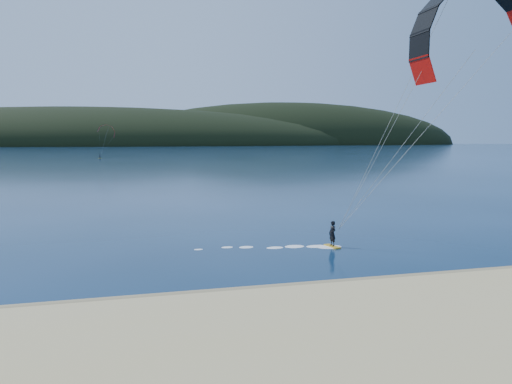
% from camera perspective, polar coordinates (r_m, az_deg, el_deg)
% --- Properties ---
extents(ground, '(1800.00, 1800.00, 0.00)m').
position_cam_1_polar(ground, '(22.62, -0.24, -15.60)').
color(ground, '#071C34').
rests_on(ground, ground).
extents(wet_sand, '(220.00, 2.50, 0.10)m').
position_cam_1_polar(wet_sand, '(26.73, -2.67, -12.02)').
color(wet_sand, olive).
rests_on(wet_sand, ground).
extents(headland, '(1200.00, 310.00, 140.00)m').
position_cam_1_polar(headland, '(765.72, -14.11, 5.35)').
color(headland, black).
rests_on(headland, ground).
extents(kitesurfer_near, '(23.89, 8.38, 18.79)m').
position_cam_1_polar(kitesurfer_near, '(37.95, 23.88, 14.55)').
color(kitesurfer_near, '#C08E16').
rests_on(kitesurfer_near, ground).
extents(kitesurfer_far, '(8.38, 5.44, 14.29)m').
position_cam_1_polar(kitesurfer_far, '(227.34, -17.19, 6.57)').
color(kitesurfer_far, '#C08E16').
rests_on(kitesurfer_far, ground).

